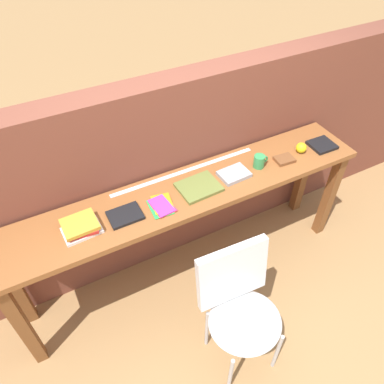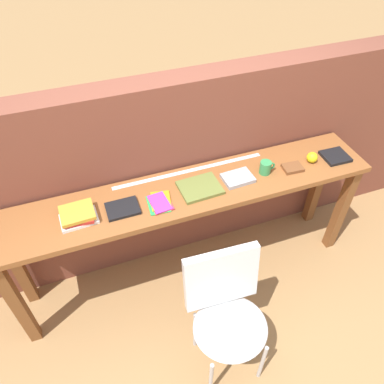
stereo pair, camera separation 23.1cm
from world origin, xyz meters
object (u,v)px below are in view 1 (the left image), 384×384
at_px(chair_white_moulded, 240,305).
at_px(leather_journal_brown, 284,159).
at_px(book_stack_leftmost, 81,227).
at_px(magazine_cycling, 125,215).
at_px(mug, 259,161).
at_px(pamphlet_pile_colourful, 162,206).
at_px(book_repair_rightmost, 322,145).
at_px(sports_ball_small, 301,148).
at_px(book_open_centre, 199,187).

xyz_separation_m(chair_white_moulded, leather_journal_brown, (0.74, 0.64, 0.37)).
xyz_separation_m(chair_white_moulded, book_stack_leftmost, (-0.69, 0.66, 0.39)).
bearing_deg(leather_journal_brown, magazine_cycling, -176.66).
distance_m(magazine_cycling, mug, 0.97).
bearing_deg(leather_journal_brown, book_stack_leftmost, -176.84).
relative_size(magazine_cycling, leather_journal_brown, 1.52).
xyz_separation_m(chair_white_moulded, magazine_cycling, (-0.43, 0.66, 0.36)).
distance_m(pamphlet_pile_colourful, book_repair_rightmost, 1.29).
relative_size(sports_ball_small, book_repair_rightmost, 0.43).
xyz_separation_m(chair_white_moulded, mug, (0.55, 0.67, 0.40)).
relative_size(book_stack_leftmost, magazine_cycling, 1.12).
relative_size(chair_white_moulded, book_stack_leftmost, 4.04).
distance_m(pamphlet_pile_colourful, book_open_centre, 0.28).
xyz_separation_m(mug, leather_journal_brown, (0.19, -0.03, -0.03)).
bearing_deg(mug, book_stack_leftmost, -179.72).
relative_size(magazine_cycling, mug, 1.79).
distance_m(mug, book_repair_rightmost, 0.54).
bearing_deg(book_repair_rightmost, leather_journal_brown, -177.16).
bearing_deg(book_stack_leftmost, sports_ball_small, 0.01).
xyz_separation_m(book_stack_leftmost, sports_ball_small, (1.59, 0.00, 0.01)).
height_order(chair_white_moulded, book_stack_leftmost, book_stack_leftmost).
relative_size(mug, leather_journal_brown, 0.85).
xyz_separation_m(mug, sports_ball_small, (0.36, -0.01, -0.01)).
height_order(chair_white_moulded, pamphlet_pile_colourful, pamphlet_pile_colourful).
bearing_deg(pamphlet_pile_colourful, book_stack_leftmost, 175.96).
bearing_deg(magazine_cycling, mug, 0.98).
bearing_deg(magazine_cycling, pamphlet_pile_colourful, -6.42).
bearing_deg(mug, pamphlet_pile_colourful, -176.89).
bearing_deg(leather_journal_brown, chair_white_moulded, -135.01).
relative_size(book_stack_leftmost, book_open_centre, 0.85).
bearing_deg(pamphlet_pile_colourful, book_repair_rightmost, 0.70).
distance_m(chair_white_moulded, sports_ball_small, 1.19).
bearing_deg(leather_journal_brown, sports_ball_small, 13.32).
distance_m(book_stack_leftmost, sports_ball_small, 1.59).
distance_m(book_stack_leftmost, magazine_cycling, 0.26).
relative_size(book_open_centre, leather_journal_brown, 2.00).
bearing_deg(mug, book_open_centre, -179.71).
xyz_separation_m(chair_white_moulded, sports_ball_small, (0.90, 0.67, 0.39)).
distance_m(magazine_cycling, book_repair_rightmost, 1.51).
bearing_deg(chair_white_moulded, sports_ball_small, 36.32).
relative_size(magazine_cycling, book_repair_rightmost, 1.13).
height_order(magazine_cycling, leather_journal_brown, leather_journal_brown).
distance_m(magazine_cycling, sports_ball_small, 1.33).
height_order(chair_white_moulded, book_repair_rightmost, book_repair_rightmost).
relative_size(chair_white_moulded, book_repair_rightmost, 5.10).
bearing_deg(sports_ball_small, leather_journal_brown, -170.88).
bearing_deg(book_stack_leftmost, mug, 0.28).
bearing_deg(magazine_cycling, book_repair_rightmost, -0.26).
height_order(mug, book_repair_rightmost, mug).
xyz_separation_m(pamphlet_pile_colourful, book_open_centre, (0.28, 0.04, 0.00)).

